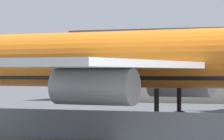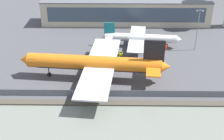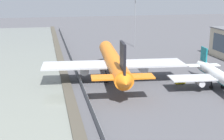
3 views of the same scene
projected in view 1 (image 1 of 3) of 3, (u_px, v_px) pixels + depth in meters
The scene contains 3 objects.
ground_plane at pixel (162, 126), 66.35m from camera, with size 500.00×500.00×0.00m, color #4C4C51.
perimeter_fence at pixel (104, 126), 51.41m from camera, with size 280.00×0.10×2.47m.
cargo_jet_orange at pixel (142, 61), 63.09m from camera, with size 57.44×49.37×17.13m.
Camera 1 is at (18.99, -63.81, 5.42)m, focal length 105.00 mm.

